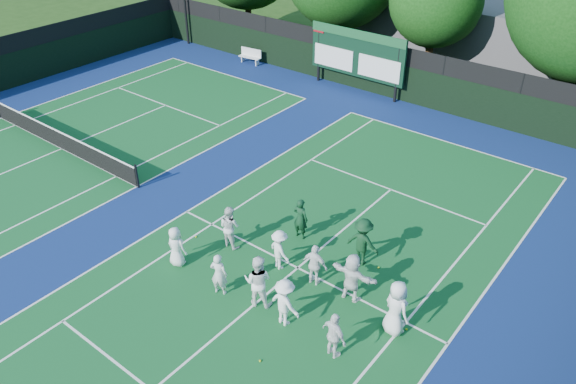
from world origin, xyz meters
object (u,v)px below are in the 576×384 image
Objects in this scene: tennis_net at (60,139)px; coach_left at (301,219)px; bench at (251,55)px; scoreboard at (357,54)px.

coach_left is (12.99, 1.48, 0.32)m from tennis_net.
coach_left is (13.80, -12.89, 0.30)m from bench.
scoreboard is 3.84× the size of bench.
scoreboard is at bearing 1.58° from bench.
coach_left is (6.00, -13.11, -1.38)m from scoreboard.
tennis_net is (-6.99, -14.59, -1.70)m from scoreboard.
scoreboard is at bearing -66.42° from coach_left.
coach_left reaches higher than tennis_net.
bench is at bearing -44.07° from coach_left.
bench is at bearing -178.42° from scoreboard.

